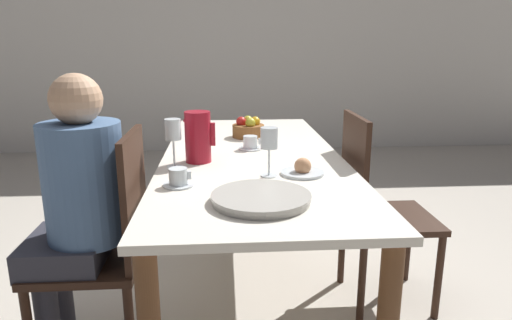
% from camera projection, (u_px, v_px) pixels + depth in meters
% --- Properties ---
extents(ground_plane, '(20.00, 20.00, 0.00)m').
position_uv_depth(ground_plane, '(252.00, 294.00, 2.42)').
color(ground_plane, beige).
extents(wall_back, '(10.00, 0.06, 2.60)m').
position_uv_depth(wall_back, '(234.00, 41.00, 5.35)').
color(wall_back, silver).
rests_on(wall_back, ground_plane).
extents(dining_table, '(0.85, 2.01, 0.77)m').
position_uv_depth(dining_table, '(252.00, 174.00, 2.25)').
color(dining_table, silver).
rests_on(dining_table, ground_plane).
extents(chair_person_side, '(0.42, 0.42, 0.97)m').
position_uv_depth(chair_person_side, '(107.00, 245.00, 1.83)').
color(chair_person_side, '#331E14').
rests_on(chair_person_side, ground_plane).
extents(chair_opposite, '(0.42, 0.42, 0.97)m').
position_uv_depth(chair_opposite, '(376.00, 207.00, 2.25)').
color(chair_opposite, '#331E14').
rests_on(chair_opposite, ground_plane).
extents(person_seated, '(0.39, 0.41, 1.19)m').
position_uv_depth(person_seated, '(77.00, 201.00, 1.75)').
color(person_seated, '#33333D').
rests_on(person_seated, ground_plane).
extents(red_pitcher, '(0.14, 0.12, 0.23)m').
position_uv_depth(red_pitcher, '(198.00, 137.00, 2.06)').
color(red_pitcher, '#A31423').
rests_on(red_pitcher, dining_table).
extents(wine_glass_water, '(0.07, 0.07, 0.21)m').
position_uv_depth(wine_glass_water, '(173.00, 132.00, 1.96)').
color(wine_glass_water, white).
rests_on(wine_glass_water, dining_table).
extents(wine_glass_juice, '(0.07, 0.07, 0.20)m').
position_uv_depth(wine_glass_juice, '(269.00, 141.00, 1.83)').
color(wine_glass_juice, white).
rests_on(wine_glass_juice, dining_table).
extents(teacup_near_person, '(0.12, 0.12, 0.07)m').
position_uv_depth(teacup_near_person, '(178.00, 178.00, 1.73)').
color(teacup_near_person, silver).
rests_on(teacup_near_person, dining_table).
extents(teacup_across, '(0.12, 0.12, 0.07)m').
position_uv_depth(teacup_across, '(251.00, 143.00, 2.32)').
color(teacup_across, silver).
rests_on(teacup_across, dining_table).
extents(serving_tray, '(0.34, 0.34, 0.03)m').
position_uv_depth(serving_tray, '(261.00, 198.00, 1.56)').
color(serving_tray, '#B7B2A8').
rests_on(serving_tray, dining_table).
extents(bread_plate, '(0.18, 0.18, 0.07)m').
position_uv_depth(bread_plate, '(303.00, 170.00, 1.89)').
color(bread_plate, silver).
rests_on(bread_plate, dining_table).
extents(fruit_bowl, '(0.18, 0.18, 0.12)m').
position_uv_depth(fruit_bowl, '(248.00, 129.00, 2.61)').
color(fruit_bowl, brown).
rests_on(fruit_bowl, dining_table).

